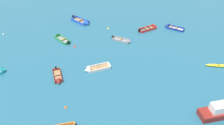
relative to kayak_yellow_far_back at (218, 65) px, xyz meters
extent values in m
cube|color=maroon|center=(-2.07, -8.67, 0.22)|extent=(5.27, 2.92, 0.76)
cube|color=white|center=(-2.56, -8.82, 1.07)|extent=(2.06, 1.58, 0.93)
ellipsoid|color=yellow|center=(0.00, 0.00, 0.00)|extent=(3.36, 0.59, 0.30)
torus|color=black|center=(0.00, 0.00, 0.13)|extent=(0.41, 0.41, 0.06)
cone|color=teal|center=(-28.65, -3.37, 0.07)|extent=(1.09, 1.22, 1.00)
cube|color=gray|center=(-22.88, 5.09, -0.11)|extent=(2.80, 2.61, 0.08)
cube|color=#288C3D|center=(-23.21, 4.71, 0.01)|extent=(2.32, 2.03, 0.33)
cube|color=#288C3D|center=(-22.55, 5.47, 0.01)|extent=(2.32, 2.03, 0.33)
cube|color=#288C3D|center=(-21.75, 4.10, 0.01)|extent=(0.72, 0.81, 0.33)
cone|color=#288C3D|center=(-24.07, 6.12, 0.03)|extent=(1.15, 1.18, 0.96)
cube|color=#937047|center=(-22.77, 4.99, 0.08)|extent=(0.83, 0.88, 0.03)
cube|color=black|center=(-21.65, 4.02, 0.13)|extent=(0.38, 0.38, 0.47)
cube|color=#99754C|center=(-21.17, 11.54, -0.10)|extent=(3.41, 2.97, 0.11)
cube|color=blue|center=(-20.77, 12.09, 0.08)|extent=(2.82, 2.09, 0.46)
cube|color=blue|center=(-21.58, 10.98, 0.08)|extent=(2.82, 2.09, 0.46)
cube|color=blue|center=(-22.56, 12.54, 0.08)|extent=(0.90, 1.17, 0.46)
cone|color=blue|center=(-19.73, 10.48, 0.10)|extent=(1.41, 1.52, 1.31)
cube|color=#937047|center=(-21.32, 11.64, 0.17)|extent=(1.01, 1.20, 0.03)
cube|color=black|center=(-22.67, 12.63, 0.24)|extent=(0.47, 0.47, 0.64)
cube|color=#99754C|center=(-16.21, -1.80, -0.10)|extent=(3.11, 2.20, 0.10)
cube|color=white|center=(-15.97, -2.31, 0.04)|extent=(2.81, 1.37, 0.39)
cube|color=white|center=(-16.44, -1.30, 0.04)|extent=(2.81, 1.37, 0.39)
cube|color=white|center=(-14.81, -1.15, 0.04)|extent=(0.57, 1.04, 0.39)
cone|color=white|center=(-17.66, -2.48, 0.06)|extent=(1.09, 1.27, 1.07)
cube|color=#937047|center=(-16.06, -1.73, 0.12)|extent=(0.72, 1.04, 0.03)
cube|color=#4C4C51|center=(-9.17, 9.57, -0.11)|extent=(3.05, 2.50, 0.10)
cube|color=red|center=(-9.46, 10.00, 0.04)|extent=(2.64, 1.81, 0.38)
cube|color=red|center=(-8.87, 9.13, 0.04)|extent=(2.64, 1.81, 0.38)
cube|color=red|center=(-10.47, 8.69, 0.04)|extent=(0.67, 0.91, 0.38)
cone|color=red|center=(-7.81, 10.48, 0.06)|extent=(1.16, 1.24, 1.01)
cube|color=#937047|center=(-9.30, 9.48, 0.12)|extent=(0.80, 0.96, 0.03)
cube|color=#937047|center=(-8.54, 9.99, 0.12)|extent=(0.80, 0.96, 0.03)
cube|color=black|center=(-10.58, 8.61, 0.17)|extent=(0.39, 0.39, 0.54)
cube|color=beige|center=(-4.45, 10.16, -0.11)|extent=(2.99, 2.05, 0.09)
cube|color=navy|center=(-4.66, 9.68, 0.03)|extent=(2.73, 1.25, 0.37)
cube|color=navy|center=(-4.24, 10.65, 0.03)|extent=(2.73, 1.25, 0.37)
cube|color=navy|center=(-3.10, 9.57, 0.03)|extent=(0.52, 0.99, 0.37)
cone|color=navy|center=(-5.86, 10.78, 0.05)|extent=(1.03, 1.20, 1.01)
cube|color=#937047|center=(-4.31, 10.10, 0.10)|extent=(0.66, 0.99, 0.03)
cube|color=#937047|center=(-5.10, 10.45, 0.10)|extent=(0.66, 0.99, 0.03)
cube|color=orange|center=(-19.01, -11.55, 0.01)|extent=(2.83, 0.98, 0.33)
cube|color=gray|center=(-13.51, 5.62, -0.11)|extent=(2.75, 1.77, 0.08)
cube|color=gray|center=(-13.33, 6.06, 0.02)|extent=(2.56, 1.05, 0.34)
cube|color=gray|center=(-13.68, 5.18, 0.02)|extent=(2.56, 1.05, 0.34)
cube|color=gray|center=(-14.78, 6.12, 0.02)|extent=(0.43, 0.90, 0.34)
cone|color=gray|center=(-12.19, 5.11, 0.03)|extent=(0.91, 1.07, 0.91)
cube|color=#937047|center=(-13.64, 5.67, 0.08)|extent=(0.57, 0.89, 0.03)
cube|color=black|center=(-14.88, 6.16, 0.13)|extent=(0.33, 0.32, 0.47)
cube|color=#99754C|center=(-21.30, -3.83, -0.11)|extent=(1.79, 2.72, 0.08)
cube|color=maroon|center=(-20.87, -3.65, 0.01)|extent=(1.07, 2.52, 0.34)
cube|color=maroon|center=(-21.74, -4.01, 0.01)|extent=(1.07, 2.52, 0.34)
cube|color=maroon|center=(-21.81, -2.58, 0.01)|extent=(0.89, 0.43, 0.34)
cone|color=maroon|center=(-20.77, -5.13, 0.03)|extent=(1.06, 0.91, 0.90)
cube|color=#937047|center=(-21.35, -3.70, 0.08)|extent=(0.88, 0.58, 0.03)
cube|color=black|center=(-21.85, -2.48, 0.13)|extent=(0.32, 0.32, 0.47)
sphere|color=red|center=(-20.54, 3.34, -0.15)|extent=(0.39, 0.39, 0.39)
sphere|color=yellow|center=(-15.94, 9.40, -0.15)|extent=(0.38, 0.38, 0.38)
sphere|color=silver|center=(-33.16, 6.21, -0.15)|extent=(0.29, 0.29, 0.29)
sphere|color=orange|center=(-19.01, -8.98, -0.15)|extent=(0.32, 0.32, 0.32)
camera|label=1|loc=(-12.49, -26.46, 19.60)|focal=37.79mm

